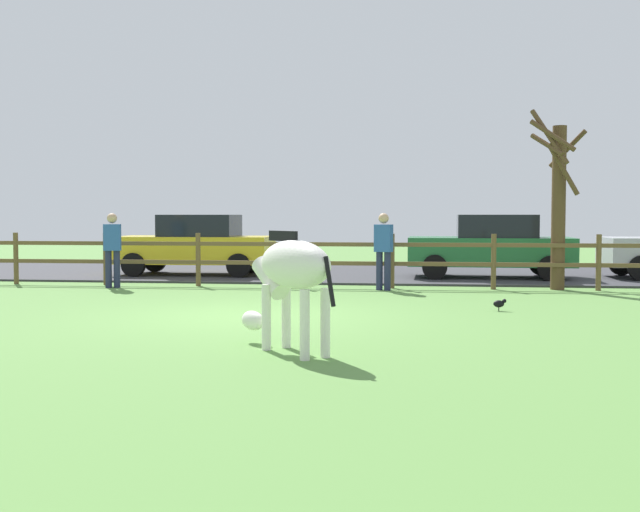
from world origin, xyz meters
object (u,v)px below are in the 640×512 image
at_px(bare_tree, 558,198).
at_px(visitor_left_of_tree, 383,248).
at_px(parked_car_green, 491,246).
at_px(parked_car_yellow, 196,244).
at_px(crow_on_grass, 500,303).
at_px(visitor_right_of_tree, 112,247).
at_px(zebra, 291,273).

bearing_deg(bare_tree, visitor_left_of_tree, -170.80).
bearing_deg(parked_car_green, bare_tree, -65.75).
height_order(bare_tree, parked_car_green, bare_tree).
xyz_separation_m(parked_car_green, parked_car_yellow, (-7.55, 0.01, 0.00)).
distance_m(crow_on_grass, visitor_left_of_tree, 4.03).
height_order(bare_tree, visitor_right_of_tree, bare_tree).
relative_size(zebra, visitor_left_of_tree, 0.94).
height_order(crow_on_grass, parked_car_green, parked_car_green).
height_order(zebra, visitor_left_of_tree, visitor_left_of_tree).
xyz_separation_m(crow_on_grass, parked_car_green, (0.46, 6.51, 0.72)).
relative_size(zebra, crow_on_grass, 7.17).
bearing_deg(crow_on_grass, zebra, -123.14).
bearing_deg(zebra, visitor_right_of_tree, 124.73).
distance_m(bare_tree, visitor_left_of_tree, 3.88).
bearing_deg(parked_car_yellow, bare_tree, -16.38).
xyz_separation_m(zebra, visitor_left_of_tree, (0.73, 7.68, -0.02)).
distance_m(crow_on_grass, parked_car_yellow, 9.66).
bearing_deg(bare_tree, parked_car_yellow, 163.62).
relative_size(crow_on_grass, visitor_left_of_tree, 0.13).
bearing_deg(visitor_right_of_tree, visitor_left_of_tree, 1.64).
bearing_deg(visitor_left_of_tree, crow_on_grass, -58.28).
distance_m(crow_on_grass, parked_car_green, 6.57).
height_order(parked_car_yellow, visitor_right_of_tree, visitor_right_of_tree).
xyz_separation_m(bare_tree, parked_car_yellow, (-8.70, 2.56, -1.12)).
height_order(bare_tree, crow_on_grass, bare_tree).
xyz_separation_m(visitor_left_of_tree, visitor_right_of_tree, (-5.94, -0.17, 0.00)).
xyz_separation_m(parked_car_yellow, visitor_right_of_tree, (-0.92, -3.33, 0.06)).
distance_m(zebra, parked_car_yellow, 11.65).
bearing_deg(crow_on_grass, parked_car_yellow, 137.42).
bearing_deg(parked_car_yellow, visitor_right_of_tree, -105.48).
xyz_separation_m(parked_car_green, visitor_left_of_tree, (-2.54, -3.15, 0.06)).
distance_m(visitor_left_of_tree, visitor_right_of_tree, 5.94).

